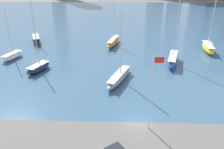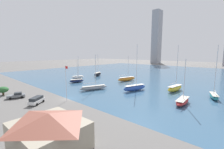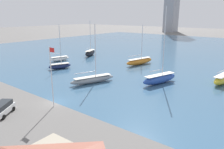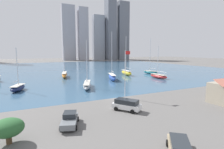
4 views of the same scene
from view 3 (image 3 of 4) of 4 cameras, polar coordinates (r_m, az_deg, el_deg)
name	(u,v)px [view 3 (image 3 of 4)]	position (r m, az deg, el deg)	size (l,w,h in m)	color
ground_plane	(55,102)	(39.96, -14.79, -7.09)	(500.00, 500.00, 0.00)	#605E5B
harbor_water	(192,52)	(97.61, 20.11, 5.59)	(180.00, 140.00, 0.00)	#385B7A
flag_pole	(52,75)	(36.53, -15.48, -0.07)	(1.24, 0.14, 10.12)	silver
sailboat_orange	(140,61)	(68.09, 7.21, 3.46)	(4.19, 10.81, 12.09)	orange
sailboat_white	(60,58)	(75.02, -13.53, 4.10)	(3.77, 7.01, 12.02)	white
sailboat_navy	(60,66)	(64.23, -13.46, 2.25)	(4.41, 6.89, 10.82)	#19234C
sailboat_blue	(160,78)	(49.90, 12.35, -1.01)	(4.77, 10.02, 16.67)	#284CA8
sailboat_black	(90,53)	(82.96, -5.74, 5.67)	(5.01, 8.25, 12.94)	black
sailboat_yellow	(223,78)	(54.94, 27.06, -0.91)	(3.30, 9.43, 16.28)	yellow
sailboat_gray	(93,79)	(49.39, -5.06, -1.21)	(5.55, 10.71, 13.02)	gray
parked_suv_white	(2,108)	(37.81, -26.87, -7.92)	(4.38, 5.04, 1.89)	white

